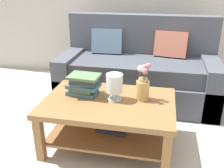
{
  "coord_description": "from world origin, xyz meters",
  "views": [
    {
      "loc": [
        0.44,
        -2.28,
        1.48
      ],
      "look_at": [
        -0.01,
        -0.13,
        0.57
      ],
      "focal_mm": 40.47,
      "sensor_mm": 36.0,
      "label": 1
    }
  ],
  "objects_px": {
    "flower_pitcher": "(143,86)",
    "glass_hurricane_vase": "(114,84)",
    "couch": "(138,72)",
    "book_stack_main": "(83,85)",
    "coffee_table": "(109,113)"
  },
  "relations": [
    {
      "from": "couch",
      "to": "flower_pitcher",
      "type": "bearing_deg",
      "value": -81.64
    },
    {
      "from": "glass_hurricane_vase",
      "to": "flower_pitcher",
      "type": "xyz_separation_m",
      "value": [
        0.25,
        0.05,
        -0.01
      ]
    },
    {
      "from": "flower_pitcher",
      "to": "book_stack_main",
      "type": "bearing_deg",
      "value": -178.63
    },
    {
      "from": "glass_hurricane_vase",
      "to": "flower_pitcher",
      "type": "distance_m",
      "value": 0.25
    },
    {
      "from": "couch",
      "to": "coffee_table",
      "type": "distance_m",
      "value": 1.09
    },
    {
      "from": "flower_pitcher",
      "to": "coffee_table",
      "type": "bearing_deg",
      "value": -164.12
    },
    {
      "from": "coffee_table",
      "to": "flower_pitcher",
      "type": "xyz_separation_m",
      "value": [
        0.29,
        0.08,
        0.26
      ]
    },
    {
      "from": "book_stack_main",
      "to": "flower_pitcher",
      "type": "bearing_deg",
      "value": 1.37
    },
    {
      "from": "book_stack_main",
      "to": "glass_hurricane_vase",
      "type": "xyz_separation_m",
      "value": [
        0.3,
        -0.03,
        0.04
      ]
    },
    {
      "from": "couch",
      "to": "book_stack_main",
      "type": "relative_size",
      "value": 6.06
    },
    {
      "from": "couch",
      "to": "book_stack_main",
      "type": "height_order",
      "value": "couch"
    },
    {
      "from": "flower_pitcher",
      "to": "couch",
      "type": "bearing_deg",
      "value": 98.36
    },
    {
      "from": "couch",
      "to": "coffee_table",
      "type": "relative_size",
      "value": 1.65
    },
    {
      "from": "flower_pitcher",
      "to": "glass_hurricane_vase",
      "type": "bearing_deg",
      "value": -169.1
    },
    {
      "from": "glass_hurricane_vase",
      "to": "flower_pitcher",
      "type": "height_order",
      "value": "flower_pitcher"
    }
  ]
}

